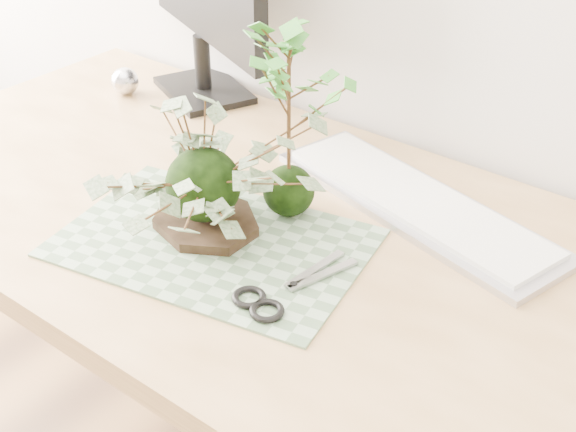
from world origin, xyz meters
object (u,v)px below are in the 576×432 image
(desk, at_px, (300,285))
(ivy_kokedama, at_px, (201,153))
(maple_kokedama, at_px, (289,72))
(keyboard, at_px, (417,203))

(desk, height_order, ivy_kokedama, ivy_kokedama)
(desk, bearing_deg, maple_kokedama, 142.75)
(desk, xyz_separation_m, maple_kokedama, (-0.05, 0.04, 0.32))
(ivy_kokedama, xyz_separation_m, keyboard, (0.22, 0.24, -0.12))
(desk, xyz_separation_m, ivy_kokedama, (-0.13, -0.07, 0.21))
(ivy_kokedama, distance_m, keyboard, 0.34)
(keyboard, bearing_deg, ivy_kokedama, -118.02)
(ivy_kokedama, bearing_deg, maple_kokedama, 56.82)
(maple_kokedama, distance_m, keyboard, 0.30)
(desk, relative_size, keyboard, 3.04)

